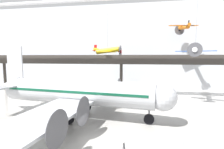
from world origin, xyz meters
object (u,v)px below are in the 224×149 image
object	(u,v)px
suspended_plane_orange_highwing	(184,27)
suspended_plane_yellow_lowwing	(108,51)
suspended_plane_blue_trainer	(195,50)
airliner_silver_main	(76,92)

from	to	relation	value
suspended_plane_orange_highwing	suspended_plane_yellow_lowwing	bearing A→B (deg)	92.10
suspended_plane_yellow_lowwing	suspended_plane_blue_trainer	size ratio (longest dim) A/B	1.04
airliner_silver_main	suspended_plane_blue_trainer	size ratio (longest dim) A/B	3.16
airliner_silver_main	suspended_plane_yellow_lowwing	distance (m)	17.31
suspended_plane_orange_highwing	suspended_plane_blue_trainer	bearing A→B (deg)	168.98
airliner_silver_main	suspended_plane_yellow_lowwing	xyz separation A→B (m)	(1.42, 16.05, 6.32)
suspended_plane_blue_trainer	suspended_plane_orange_highwing	xyz separation A→B (m)	(0.11, 9.85, 5.48)
suspended_plane_yellow_lowwing	suspended_plane_orange_highwing	bearing A→B (deg)	17.45
airliner_silver_main	suspended_plane_blue_trainer	world-z (taller)	suspended_plane_blue_trainer
suspended_plane_yellow_lowwing	suspended_plane_blue_trainer	distance (m)	17.89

